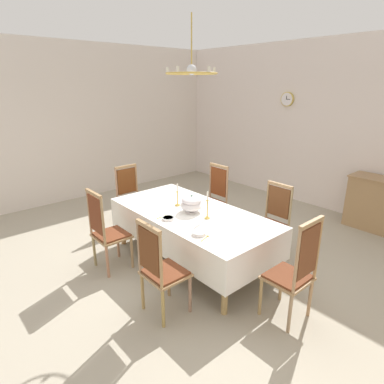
{
  "coord_description": "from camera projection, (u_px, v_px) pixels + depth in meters",
  "views": [
    {
      "loc": [
        3.06,
        -2.67,
        2.39
      ],
      "look_at": [
        -0.1,
        0.09,
        0.98
      ],
      "focal_mm": 30.33,
      "sensor_mm": 36.0,
      "label": 1
    }
  ],
  "objects": [
    {
      "name": "spoon_primary",
      "position": [
        164.0,
        216.0,
        4.23
      ],
      "size": [
        0.03,
        0.18,
        0.01
      ],
      "rotation": [
        0.0,
        0.0,
        0.08
      ],
      "color": "gold",
      "rests_on": "tablecloth"
    },
    {
      "name": "back_wall",
      "position": [
        324.0,
        127.0,
        6.2
      ],
      "size": [
        7.26,
        0.08,
        3.19
      ],
      "primitive_type": "cube",
      "color": "silver",
      "rests_on": "ground"
    },
    {
      "name": "chandelier",
      "position": [
        192.0,
        72.0,
        3.81
      ],
      "size": [
        0.62,
        0.62,
        0.66
      ],
      "color": "gold"
    },
    {
      "name": "dining_table",
      "position": [
        192.0,
        217.0,
        4.4
      ],
      "size": [
        2.36,
        1.14,
        0.74
      ],
      "color": "#AB7A47",
      "rests_on": "ground"
    },
    {
      "name": "chair_head_west",
      "position": [
        131.0,
        196.0,
        5.57
      ],
      "size": [
        0.42,
        0.44,
        1.06
      ],
      "rotation": [
        0.0,
        0.0,
        -1.57
      ],
      "color": "#A67B48",
      "rests_on": "ground"
    },
    {
      "name": "tablecloth",
      "position": [
        192.0,
        219.0,
        4.41
      ],
      "size": [
        2.38,
        1.16,
        0.43
      ],
      "color": "white",
      "rests_on": "dining_table"
    },
    {
      "name": "chair_north_a",
      "position": [
        213.0,
        197.0,
        5.45
      ],
      "size": [
        0.44,
        0.42,
        1.11
      ],
      "rotation": [
        0.0,
        0.0,
        3.14
      ],
      "color": "#9E7556",
      "rests_on": "ground"
    },
    {
      "name": "chair_south_b",
      "position": [
        160.0,
        268.0,
        3.38
      ],
      "size": [
        0.44,
        0.42,
        1.09
      ],
      "color": "#9F764A",
      "rests_on": "ground"
    },
    {
      "name": "chair_south_a",
      "position": [
        106.0,
        230.0,
        4.23
      ],
      "size": [
        0.44,
        0.42,
        1.12
      ],
      "color": "#AA7452",
      "rests_on": "ground"
    },
    {
      "name": "bowl_near_right",
      "position": [
        199.0,
        233.0,
        3.71
      ],
      "size": [
        0.16,
        0.16,
        0.04
      ],
      "color": "white",
      "rests_on": "tablecloth"
    },
    {
      "name": "candlestick_east",
      "position": [
        207.0,
        208.0,
        4.11
      ],
      "size": [
        0.07,
        0.07,
        0.36
      ],
      "color": "gold",
      "rests_on": "tablecloth"
    },
    {
      "name": "bowl_near_left",
      "position": [
        168.0,
        218.0,
        4.13
      ],
      "size": [
        0.16,
        0.16,
        0.03
      ],
      "color": "white",
      "rests_on": "tablecloth"
    },
    {
      "name": "chair_north_b",
      "position": [
        272.0,
        220.0,
        4.6
      ],
      "size": [
        0.44,
        0.42,
        1.06
      ],
      "rotation": [
        0.0,
        0.0,
        3.14
      ],
      "color": "#9B8354",
      "rests_on": "ground"
    },
    {
      "name": "left_wall",
      "position": [
        76.0,
        123.0,
        6.73
      ],
      "size": [
        0.08,
        6.66,
        3.19
      ],
      "primitive_type": "cube",
      "color": "silver",
      "rests_on": "ground"
    },
    {
      "name": "candlestick_west",
      "position": [
        177.0,
        197.0,
        4.55
      ],
      "size": [
        0.07,
        0.07,
        0.32
      ],
      "color": "gold",
      "rests_on": "tablecloth"
    },
    {
      "name": "soup_tureen",
      "position": [
        192.0,
        204.0,
        4.33
      ],
      "size": [
        0.31,
        0.31,
        0.24
      ],
      "color": "white",
      "rests_on": "tablecloth"
    },
    {
      "name": "ground",
      "position": [
        192.0,
        261.0,
        4.62
      ],
      "size": [
        7.26,
        6.66,
        0.04
      ],
      "primitive_type": "cube",
      "color": "#A9A08B"
    },
    {
      "name": "spoon_secondary",
      "position": [
        207.0,
        237.0,
        3.65
      ],
      "size": [
        0.06,
        0.17,
        0.01
      ],
      "rotation": [
        0.0,
        0.0,
        0.29
      ],
      "color": "gold",
      "rests_on": "tablecloth"
    },
    {
      "name": "chair_head_east",
      "position": [
        294.0,
        270.0,
        3.29
      ],
      "size": [
        0.42,
        0.44,
        1.18
      ],
      "rotation": [
        0.0,
        0.0,
        1.57
      ],
      "color": "#A58350",
      "rests_on": "ground"
    },
    {
      "name": "mounted_clock",
      "position": [
        287.0,
        99.0,
        6.59
      ],
      "size": [
        0.29,
        0.06,
        0.29
      ],
      "color": "#D1B251"
    }
  ]
}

